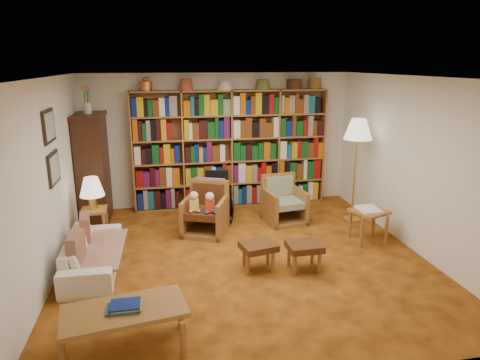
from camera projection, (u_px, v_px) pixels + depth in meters
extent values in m
plane|color=#A76119|center=(244.00, 257.00, 6.08)|extent=(5.00, 5.00, 0.00)
plane|color=white|center=(245.00, 77.00, 5.42)|extent=(5.00, 5.00, 0.00)
plane|color=white|center=(219.00, 140.00, 8.12)|extent=(5.00, 0.00, 5.00)
plane|color=white|center=(306.00, 250.00, 3.38)|extent=(5.00, 0.00, 5.00)
plane|color=white|center=(47.00, 182.00, 5.31)|extent=(0.00, 5.00, 5.00)
plane|color=white|center=(414.00, 165.00, 6.19)|extent=(0.00, 5.00, 5.00)
cube|color=olive|center=(231.00, 149.00, 8.04)|extent=(3.60, 0.30, 2.20)
cube|color=#381E0F|center=(93.00, 170.00, 7.34)|extent=(0.45, 0.90, 1.80)
cube|color=#381E0F|center=(88.00, 115.00, 7.09)|extent=(0.50, 0.95, 0.06)
cylinder|color=silver|center=(88.00, 108.00, 7.06)|extent=(0.12, 0.12, 0.18)
cube|color=black|center=(49.00, 126.00, 5.42)|extent=(0.03, 0.52, 0.42)
cube|color=gray|center=(50.00, 126.00, 5.42)|extent=(0.01, 0.44, 0.34)
cube|color=black|center=(54.00, 168.00, 5.57)|extent=(0.03, 0.52, 0.42)
cube|color=gray|center=(55.00, 168.00, 5.57)|extent=(0.01, 0.44, 0.34)
imported|color=#EEE2CA|center=(93.00, 253.00, 5.67)|extent=(1.62, 0.64, 0.47)
cube|color=beige|center=(96.00, 248.00, 5.67)|extent=(0.72, 1.32, 0.04)
cube|color=maroon|center=(85.00, 229.00, 5.93)|extent=(0.18, 0.40, 0.39)
cube|color=maroon|center=(76.00, 250.00, 5.26)|extent=(0.17, 0.41, 0.40)
cube|color=olive|center=(94.00, 210.00, 6.54)|extent=(0.39, 0.39, 0.04)
cylinder|color=olive|center=(84.00, 230.00, 6.44)|extent=(0.05, 0.05, 0.47)
cylinder|color=olive|center=(104.00, 229.00, 6.50)|extent=(0.05, 0.05, 0.47)
cylinder|color=olive|center=(87.00, 223.00, 6.73)|extent=(0.05, 0.05, 0.47)
cylinder|color=olive|center=(107.00, 222.00, 6.78)|extent=(0.05, 0.05, 0.47)
cylinder|color=gold|center=(93.00, 203.00, 6.51)|extent=(0.12, 0.12, 0.20)
cone|color=white|center=(92.00, 187.00, 6.44)|extent=(0.37, 0.37, 0.29)
cube|color=olive|center=(205.00, 231.00, 6.95)|extent=(0.86, 0.88, 0.07)
cube|color=olive|center=(187.00, 217.00, 6.83)|extent=(0.31, 0.66, 0.58)
cube|color=olive|center=(223.00, 215.00, 6.93)|extent=(0.31, 0.66, 0.58)
cube|color=olive|center=(203.00, 203.00, 7.14)|extent=(0.64, 0.31, 0.82)
cube|color=#502E15|center=(205.00, 212.00, 6.83)|extent=(0.68, 0.72, 0.11)
cube|color=#502E15|center=(203.00, 193.00, 7.02)|extent=(0.51, 0.27, 0.35)
cube|color=#CA3667|center=(202.00, 189.00, 7.10)|extent=(0.49, 0.24, 0.36)
cube|color=olive|center=(284.00, 220.00, 7.44)|extent=(0.73, 0.75, 0.07)
cube|color=olive|center=(268.00, 207.00, 7.32)|extent=(0.16, 0.67, 0.57)
cube|color=olive|center=(300.00, 205.00, 7.42)|extent=(0.16, 0.67, 0.57)
cube|color=olive|center=(280.00, 195.00, 7.62)|extent=(0.64, 0.16, 0.80)
cube|color=gray|center=(285.00, 203.00, 7.33)|extent=(0.57, 0.62, 0.11)
cube|color=gray|center=(281.00, 186.00, 7.51)|extent=(0.50, 0.16, 0.34)
cube|color=black|center=(219.00, 197.00, 7.46)|extent=(0.46, 0.46, 0.05)
cube|color=black|center=(217.00, 181.00, 7.59)|extent=(0.41, 0.10, 0.41)
cylinder|color=black|center=(205.00, 205.00, 7.55)|extent=(0.03, 0.51, 0.51)
cylinder|color=black|center=(231.00, 203.00, 7.63)|extent=(0.03, 0.51, 0.51)
cylinder|color=black|center=(211.00, 221.00, 7.28)|extent=(0.03, 0.15, 0.15)
cylinder|color=black|center=(230.00, 220.00, 7.34)|extent=(0.03, 0.15, 0.15)
cylinder|color=gold|center=(352.00, 219.00, 7.52)|extent=(0.30, 0.30, 0.03)
cylinder|color=gold|center=(355.00, 179.00, 7.33)|extent=(0.03, 0.03, 1.50)
cone|color=white|center=(358.00, 129.00, 7.10)|extent=(0.47, 0.47, 0.34)
cube|color=olive|center=(369.00, 211.00, 6.51)|extent=(0.62, 0.62, 0.04)
cylinder|color=olive|center=(362.00, 233.00, 6.35)|extent=(0.05, 0.05, 0.47)
cylinder|color=olive|center=(386.00, 231.00, 6.43)|extent=(0.05, 0.05, 0.47)
cylinder|color=olive|center=(350.00, 223.00, 6.73)|extent=(0.05, 0.05, 0.47)
cylinder|color=olive|center=(374.00, 221.00, 6.80)|extent=(0.05, 0.05, 0.47)
cube|color=white|center=(369.00, 209.00, 6.50)|extent=(0.42, 0.46, 0.03)
cube|color=#502E15|center=(258.00, 246.00, 5.65)|extent=(0.51, 0.46, 0.09)
cylinder|color=olive|center=(248.00, 265.00, 5.54)|extent=(0.04, 0.04, 0.29)
cylinder|color=olive|center=(273.00, 263.00, 5.60)|extent=(0.04, 0.04, 0.29)
cylinder|color=olive|center=(244.00, 256.00, 5.79)|extent=(0.04, 0.04, 0.29)
cylinder|color=olive|center=(268.00, 254.00, 5.85)|extent=(0.04, 0.04, 0.29)
cube|color=#502E15|center=(304.00, 246.00, 5.64)|extent=(0.45, 0.39, 0.09)
cylinder|color=olive|center=(295.00, 265.00, 5.54)|extent=(0.04, 0.04, 0.29)
cylinder|color=olive|center=(319.00, 263.00, 5.60)|extent=(0.04, 0.04, 0.29)
cylinder|color=olive|center=(289.00, 256.00, 5.79)|extent=(0.04, 0.04, 0.29)
cylinder|color=olive|center=(312.00, 254.00, 5.85)|extent=(0.04, 0.04, 0.29)
cube|color=olive|center=(124.00, 311.00, 4.07)|extent=(1.24, 0.77, 0.05)
cylinder|color=olive|center=(62.00, 353.00, 3.80)|extent=(0.06, 0.06, 0.37)
cylinder|color=olive|center=(183.00, 339.00, 3.99)|extent=(0.06, 0.06, 0.37)
cylinder|color=olive|center=(72.00, 321.00, 4.27)|extent=(0.06, 0.06, 0.37)
cylinder|color=olive|center=(180.00, 310.00, 4.46)|extent=(0.06, 0.06, 0.37)
cube|color=brown|center=(124.00, 306.00, 4.06)|extent=(0.31, 0.26, 0.05)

